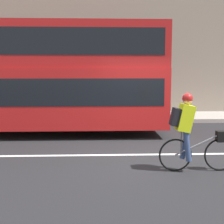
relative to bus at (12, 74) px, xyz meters
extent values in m
plane|color=#232326|center=(4.13, -2.98, -1.97)|extent=(80.00, 80.00, 0.00)
cube|color=silver|center=(4.13, -2.82, -1.97)|extent=(50.00, 0.14, 0.01)
cube|color=#A8A399|center=(4.13, 3.04, -1.90)|extent=(60.00, 2.40, 0.15)
cube|color=gray|center=(4.13, 4.39, 2.84)|extent=(60.00, 0.30, 9.62)
cylinder|color=black|center=(3.06, 0.00, -1.48)|extent=(0.99, 0.30, 0.99)
cube|color=#B21919|center=(0.00, 0.00, -0.76)|extent=(9.87, 2.45, 1.84)
cube|color=black|center=(0.00, 0.00, -0.53)|extent=(9.47, 2.47, 0.81)
cube|color=#B21919|center=(0.00, 0.00, 0.87)|extent=(9.87, 2.35, 1.40)
cube|color=black|center=(0.00, 0.00, 0.94)|extent=(9.47, 2.37, 0.78)
torus|color=black|center=(5.32, -4.12, -1.63)|extent=(0.69, 0.04, 0.69)
torus|color=black|center=(4.38, -4.12, -1.63)|extent=(0.69, 0.04, 0.69)
cylinder|color=slate|center=(4.85, -4.12, -1.41)|extent=(0.95, 0.03, 0.47)
cylinder|color=slate|center=(4.49, -4.12, -1.38)|extent=(0.03, 0.03, 0.50)
cube|color=black|center=(5.35, -4.12, -1.25)|extent=(0.26, 0.16, 0.22)
cube|color=#D8EA19|center=(4.56, -4.12, -0.86)|extent=(0.37, 0.32, 0.58)
cube|color=black|center=(4.36, -4.12, -0.84)|extent=(0.21, 0.26, 0.38)
cylinder|color=#384C7A|center=(4.60, -4.03, -1.43)|extent=(0.21, 0.11, 0.62)
cylinder|color=#384C7A|center=(4.60, -4.21, -1.43)|extent=(0.19, 0.11, 0.62)
sphere|color=tan|center=(4.60, -4.12, -0.50)|extent=(0.19, 0.19, 0.19)
sphere|color=red|center=(4.60, -4.12, -0.46)|extent=(0.21, 0.21, 0.21)
cylinder|color=#194C23|center=(1.19, 2.92, -1.34)|extent=(0.45, 0.45, 0.97)
camera|label=1|loc=(2.83, -10.29, 0.08)|focal=50.00mm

